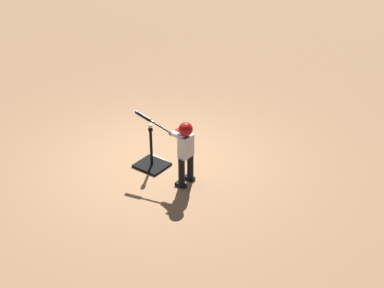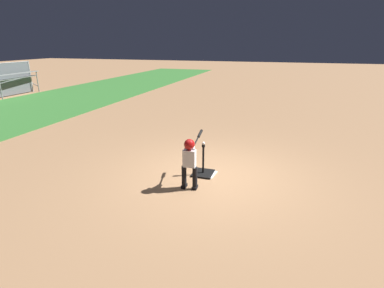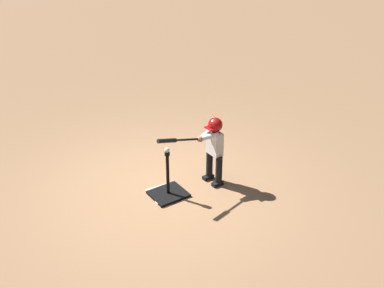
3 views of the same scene
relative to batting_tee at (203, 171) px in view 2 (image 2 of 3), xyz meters
name	(u,v)px [view 2 (image 2 of 3)]	position (x,y,z in m)	size (l,w,h in m)	color
ground_plane	(213,175)	(-0.01, -0.24, -0.08)	(90.00, 90.00, 0.00)	#99704C
home_plate	(206,173)	(0.03, -0.06, -0.07)	(0.44, 0.44, 0.02)	white
batting_tee	(203,171)	(0.00, 0.00, 0.00)	(0.52, 0.47, 0.74)	black
batter_child	(190,157)	(-0.75, 0.08, 0.62)	(1.12, 0.35, 1.11)	black
baseball	(203,143)	(0.00, 0.00, 0.69)	(0.07, 0.07, 0.07)	white
bleachers_right_center	(6,84)	(7.46, 14.22, 0.57)	(3.29, 2.52, 1.33)	gray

